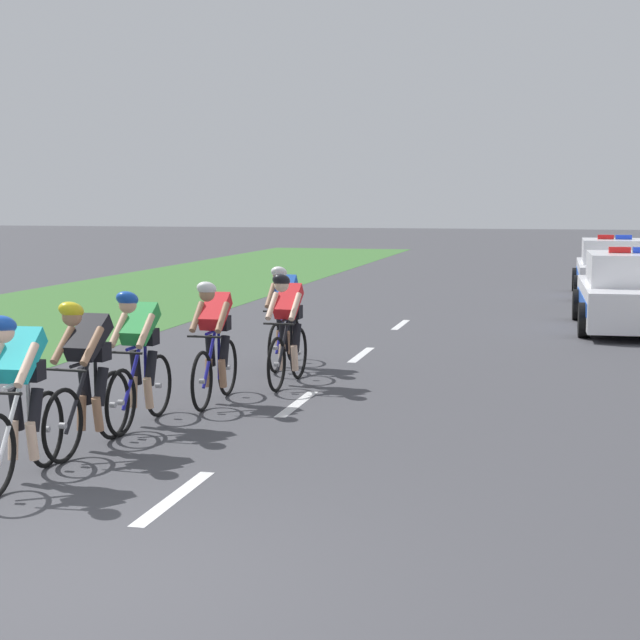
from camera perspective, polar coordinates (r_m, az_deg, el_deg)
ground_plane at (r=6.92m, az=-14.73°, el=-14.51°), size 160.00×160.00×0.00m
grass_verge at (r=22.61m, az=-15.25°, el=0.32°), size 7.00×60.00×0.01m
lane_markings_centre at (r=12.34m, az=-1.30°, el=-4.78°), size 0.14×17.60×0.01m
cyclist_lead at (r=9.20m, az=-16.74°, el=-4.13°), size 0.44×1.72×1.56m
cyclist_second at (r=10.19m, az=-13.12°, el=-2.97°), size 0.43×1.72×1.56m
cyclist_third at (r=11.18m, az=-10.27°, el=-2.03°), size 0.42×1.72×1.56m
cyclist_fourth at (r=12.30m, az=-6.04°, el=-1.15°), size 0.42×1.72×1.56m
cyclist_fifth at (r=13.43m, az=-1.87°, el=-0.43°), size 0.42×1.72×1.56m
cyclist_sixth at (r=14.89m, az=-2.07°, el=0.28°), size 0.42×1.72×1.56m
police_car_nearest at (r=20.13m, az=17.20°, el=1.40°), size 2.10×4.45×1.59m
police_car_second at (r=26.81m, az=16.35°, el=2.73°), size 2.02×4.41×1.59m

